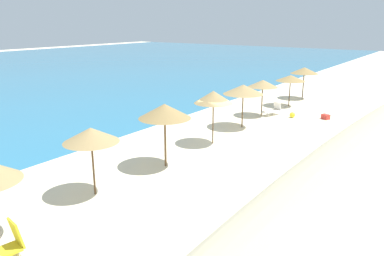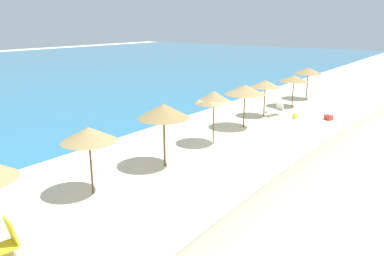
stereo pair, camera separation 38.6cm
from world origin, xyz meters
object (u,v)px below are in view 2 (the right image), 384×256
object	(u,v)px
beach_umbrella_5	(245,90)
lounge_chair_0	(275,110)
beach_umbrella_8	(308,71)
beach_umbrella_2	(89,134)
beach_umbrella_7	(294,78)
beach_umbrella_6	(265,84)
cooler_box	(328,117)
beach_umbrella_4	(214,97)
beach_ball	(295,115)
beach_umbrella_3	(164,111)

from	to	relation	value
beach_umbrella_5	lounge_chair_0	bearing A→B (deg)	-3.23
beach_umbrella_8	lounge_chair_0	size ratio (longest dim) A/B	1.72
beach_umbrella_2	beach_umbrella_8	world-z (taller)	beach_umbrella_8
beach_umbrella_7	beach_umbrella_6	bearing A→B (deg)	174.73
beach_umbrella_6	cooler_box	xyz separation A→B (m)	(1.65, -4.11, -2.17)
beach_umbrella_2	beach_umbrella_4	xyz separation A→B (m)	(8.15, -0.36, 0.20)
beach_umbrella_4	cooler_box	size ratio (longest dim) A/B	5.72
lounge_chair_0	beach_ball	xyz separation A→B (m)	(0.05, -1.47, -0.18)
beach_umbrella_4	beach_umbrella_2	bearing A→B (deg)	177.50
beach_umbrella_2	beach_umbrella_8	xyz separation A→B (m)	(23.68, 0.04, 0.03)
beach_umbrella_8	beach_ball	bearing A→B (deg)	-165.71
beach_umbrella_4	cooler_box	xyz separation A→B (m)	(9.20, -3.51, -2.47)
beach_ball	lounge_chair_0	bearing A→B (deg)	92.10
beach_umbrella_4	beach_umbrella_5	xyz separation A→B (m)	(3.96, 0.27, -0.17)
beach_umbrella_2	beach_umbrella_7	distance (m)	20.00
beach_umbrella_8	beach_ball	xyz separation A→B (m)	(-7.23, -1.84, -2.28)
beach_ball	cooler_box	size ratio (longest dim) A/B	0.74
beach_umbrella_4	beach_ball	bearing A→B (deg)	-9.89
beach_umbrella_2	beach_ball	distance (m)	16.70
cooler_box	beach_umbrella_5	bearing A→B (deg)	144.21
beach_umbrella_6	beach_umbrella_7	bearing A→B (deg)	-5.27
beach_umbrella_3	cooler_box	bearing A→B (deg)	-14.65
beach_umbrella_3	beach_umbrella_5	xyz separation A→B (m)	(8.15, 0.28, -0.19)
beach_umbrella_4	beach_umbrella_7	distance (m)	11.85
cooler_box	beach_umbrella_2	bearing A→B (deg)	167.43
beach_umbrella_8	cooler_box	bearing A→B (deg)	-148.27
beach_umbrella_3	lounge_chair_0	bearing A→B (deg)	0.18
beach_umbrella_4	cooler_box	bearing A→B (deg)	-20.90
beach_umbrella_2	beach_umbrella_5	distance (m)	12.11
beach_umbrella_2	lounge_chair_0	distance (m)	16.53
beach_umbrella_6	beach_ball	size ratio (longest dim) A/B	6.76
beach_umbrella_7	lounge_chair_0	world-z (taller)	beach_umbrella_7
beach_umbrella_3	beach_umbrella_5	bearing A→B (deg)	1.97
beach_ball	cooler_box	xyz separation A→B (m)	(0.91, -2.07, -0.02)
beach_umbrella_8	lounge_chair_0	bearing A→B (deg)	-177.08
beach_umbrella_7	lounge_chair_0	bearing A→B (deg)	-177.14
beach_umbrella_8	beach_umbrella_5	bearing A→B (deg)	-179.36
beach_umbrella_6	lounge_chair_0	world-z (taller)	beach_umbrella_6
beach_umbrella_5	lounge_chair_0	distance (m)	4.77
beach_umbrella_7	cooler_box	xyz separation A→B (m)	(-2.64, -3.72, -2.09)
beach_umbrella_5	cooler_box	bearing A→B (deg)	-35.79
beach_umbrella_3	beach_ball	world-z (taller)	beach_umbrella_3
cooler_box	beach_umbrella_3	bearing A→B (deg)	165.35
beach_umbrella_2	cooler_box	bearing A→B (deg)	-12.57
beach_umbrella_3	lounge_chair_0	size ratio (longest dim) A/B	1.88
beach_umbrella_7	beach_umbrella_8	size ratio (longest dim) A/B	0.91
beach_umbrella_4	beach_umbrella_5	world-z (taller)	beach_umbrella_4
beach_umbrella_3	beach_umbrella_4	xyz separation A→B (m)	(4.19, 0.01, -0.02)
beach_umbrella_2	beach_umbrella_6	distance (m)	15.71
beach_umbrella_2	beach_umbrella_5	bearing A→B (deg)	-0.43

